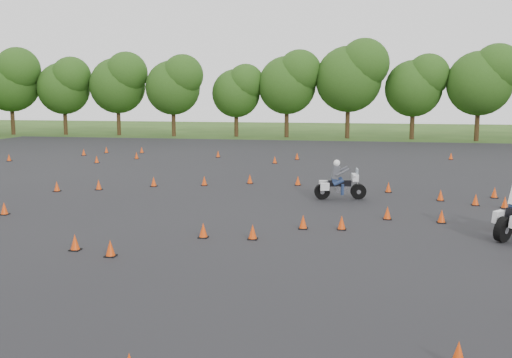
% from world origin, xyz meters
% --- Properties ---
extents(ground, '(140.00, 140.00, 0.00)m').
position_xyz_m(ground, '(0.00, 0.00, 0.00)').
color(ground, '#2D5119').
rests_on(ground, ground).
extents(asphalt_pad, '(62.00, 62.00, 0.00)m').
position_xyz_m(asphalt_pad, '(0.00, 6.00, 0.01)').
color(asphalt_pad, black).
rests_on(asphalt_pad, ground).
extents(treeline, '(87.12, 32.06, 10.87)m').
position_xyz_m(treeline, '(1.73, 34.95, 4.60)').
color(treeline, '#244614').
rests_on(treeline, ground).
extents(traffic_cones, '(36.30, 33.47, 0.45)m').
position_xyz_m(traffic_cones, '(0.05, 5.52, 0.23)').
color(traffic_cones, '#DA3E09').
rests_on(traffic_cones, asphalt_pad).
extents(rider_grey, '(2.32, 1.11, 1.72)m').
position_xyz_m(rider_grey, '(3.18, 6.72, 0.86)').
color(rider_grey, '#43444B').
rests_on(rider_grey, ground).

